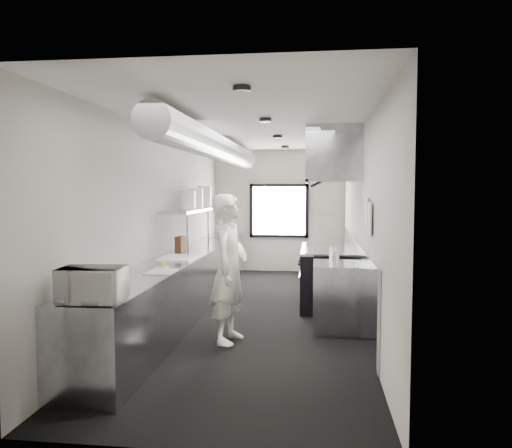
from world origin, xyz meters
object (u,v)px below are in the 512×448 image
(deli_tub_a, at_px, (93,285))
(knife_block, at_px, (180,244))
(exhaust_hood, at_px, (332,158))
(microwave, at_px, (92,285))
(far_work_table, at_px, (224,255))
(plate_stack_d, at_px, (204,196))
(bottle_station, at_px, (337,296))
(small_plate, at_px, (162,268))
(plate_stack_a, at_px, (188,200))
(squeeze_bottle_e, at_px, (335,254))
(pass_shelf, at_px, (197,210))
(squeeze_bottle_c, at_px, (337,257))
(prep_counter, at_px, (176,289))
(line_cook, at_px, (229,268))
(plate_stack_c, at_px, (197,199))
(squeeze_bottle_b, at_px, (334,258))
(range, at_px, (327,277))
(squeeze_bottle_a, at_px, (333,261))
(plate_stack_b, at_px, (195,198))
(squeeze_bottle_d, at_px, (332,255))
(deli_tub_b, at_px, (116,277))

(deli_tub_a, relative_size, knife_block, 0.49)
(exhaust_hood, bearing_deg, microwave, -118.80)
(far_work_table, relative_size, plate_stack_d, 3.15)
(bottle_station, height_order, small_plate, small_plate)
(plate_stack_a, bearing_deg, squeeze_bottle_e, -19.31)
(pass_shelf, xyz_separation_m, squeeze_bottle_c, (2.33, -1.68, -0.55))
(prep_counter, xyz_separation_m, deli_tub_a, (-0.18, -2.25, 0.49))
(bottle_station, bearing_deg, knife_block, 159.89)
(line_cook, relative_size, deli_tub_a, 14.78)
(microwave, distance_m, squeeze_bottle_e, 3.61)
(plate_stack_c, relative_size, squeeze_bottle_b, 1.63)
(range, relative_size, squeeze_bottle_a, 9.80)
(squeeze_bottle_e, bearing_deg, range, 94.10)
(line_cook, bearing_deg, squeeze_bottle_a, -64.29)
(deli_tub_a, height_order, knife_block, knife_block)
(squeeze_bottle_a, bearing_deg, squeeze_bottle_c, 79.75)
(plate_stack_b, relative_size, squeeze_bottle_e, 1.95)
(deli_tub_a, height_order, plate_stack_c, plate_stack_c)
(prep_counter, height_order, squeeze_bottle_b, squeeze_bottle_b)
(line_cook, relative_size, squeeze_bottle_c, 10.74)
(squeeze_bottle_a, bearing_deg, line_cook, -163.76)
(pass_shelf, xyz_separation_m, squeeze_bottle_d, (2.26, -1.58, -0.54))
(squeeze_bottle_c, height_order, squeeze_bottle_d, squeeze_bottle_d)
(plate_stack_a, distance_m, squeeze_bottle_c, 2.68)
(range, height_order, deli_tub_a, deli_tub_a)
(deli_tub_b, bearing_deg, squeeze_bottle_b, 31.44)
(range, xyz_separation_m, plate_stack_d, (-2.24, 0.91, 1.29))
(far_work_table, distance_m, squeeze_bottle_d, 4.42)
(deli_tub_b, height_order, knife_block, knife_block)
(range, distance_m, plate_stack_d, 2.74)
(exhaust_hood, bearing_deg, squeeze_bottle_e, -88.90)
(plate_stack_d, bearing_deg, microwave, -88.68)
(bottle_station, height_order, plate_stack_b, plate_stack_b)
(exhaust_hood, relative_size, plate_stack_b, 6.48)
(range, xyz_separation_m, squeeze_bottle_c, (0.10, -1.38, 0.52))
(squeeze_bottle_a, bearing_deg, prep_counter, 166.73)
(exhaust_hood, xyz_separation_m, knife_block, (-2.36, -0.52, -1.36))
(bottle_station, xyz_separation_m, far_work_table, (-2.30, 3.90, 0.00))
(plate_stack_d, xyz_separation_m, squeeze_bottle_e, (2.32, -2.03, -0.77))
(plate_stack_a, distance_m, squeeze_bottle_e, 2.56)
(far_work_table, distance_m, knife_block, 3.07)
(plate_stack_a, height_order, squeeze_bottle_a, plate_stack_a)
(pass_shelf, distance_m, squeeze_bottle_a, 3.09)
(range, bearing_deg, plate_stack_a, -172.23)
(deli_tub_a, bearing_deg, knife_block, 88.73)
(plate_stack_d, xyz_separation_m, squeeze_bottle_c, (2.34, -2.29, -0.77))
(bottle_station, distance_m, squeeze_bottle_d, 0.57)
(range, bearing_deg, bottle_station, -85.43)
(line_cook, distance_m, plate_stack_d, 3.28)
(exhaust_hood, height_order, pass_shelf, exhaust_hood)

